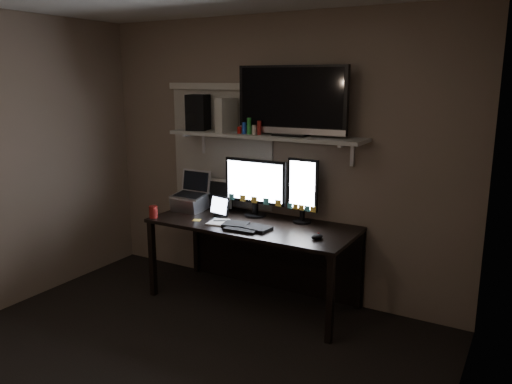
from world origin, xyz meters
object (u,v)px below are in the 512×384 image
Objects in this scene: monitor_landscape at (255,187)px; speaker at (198,112)px; keyboard at (247,227)px; mouse at (317,237)px; laptop at (189,192)px; cup at (153,212)px; game_console at (226,115)px; tv at (292,101)px; desk at (260,239)px; tablet at (220,207)px; monitor_portrait at (303,191)px.

speaker reaches higher than monitor_landscape.
keyboard is 1.22m from speaker.
laptop is (-1.39, 0.20, 0.16)m from mouse.
monitor_landscape is 0.94m from cup.
tv is at bearing 2.66° from game_console.
speaker is (-0.70, 0.08, 1.09)m from desk.
cup reaches higher than keyboard.
tv is (0.61, 0.19, 0.94)m from tablet.
tablet is at bearing -44.96° from speaker.
laptop is 1.12× the size of speaker.
mouse is 0.36× the size of game_console.
tablet is 0.24× the size of tv.
laptop is 0.81m from game_console.
game_console is (-1.04, 0.32, 0.88)m from mouse.
speaker is at bearing -179.42° from monitor_landscape.
monitor_portrait is 0.59× the size of tv.
tablet is 0.60m from cup.
monitor_portrait is 2.50× the size of tablet.
keyboard is 1.91× the size of tablet.
desk is 4.18× the size of keyboard.
cup is (-1.22, -0.53, -0.23)m from monitor_portrait.
laptop is at bearing 160.57° from keyboard.
speaker is (-1.36, 0.34, 0.89)m from mouse.
laptop is at bearing -170.62° from mouse.
cup is at bearing -146.09° from monitor_landscape.
monitor_portrait is at bearing 4.82° from game_console.
laptop is 1.32m from tv.
cup is at bearing -136.79° from tablet.
game_console is at bearing 19.03° from laptop.
desk is 1.87× the size of tv.
tv is at bearing 24.10° from cup.
keyboard is (0.12, -0.36, -0.25)m from monitor_landscape.
monitor_portrait is 1.24m from speaker.
desk is 0.34m from keyboard.
game_console reaches higher than monitor_portrait.
mouse reaches higher than keyboard.
speaker is at bearing -176.23° from mouse.
keyboard is 1.11m from tv.
mouse is 0.99× the size of cup.
monitor_portrait is at bearing 28.83° from tablet.
monitor_landscape is 1.67× the size of laptop.
monitor_landscape is 1.07× the size of monitor_portrait.
desk is at bearing 4.96° from laptop.
laptop is at bearing -176.68° from tablet.
monitor_portrait reaches higher than keyboard.
mouse reaches higher than desk.
cup is (-0.76, -0.51, -0.21)m from monitor_landscape.
monitor_portrait is at bearing 14.12° from tv.
game_console is at bearing 112.81° from tablet.
desk is 16.66× the size of mouse.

